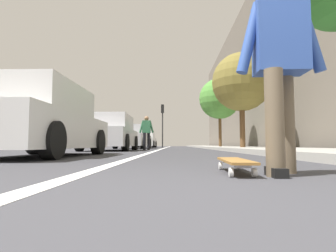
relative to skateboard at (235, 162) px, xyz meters
name	(u,v)px	position (x,y,z in m)	size (l,w,h in m)	color
ground_plane	(183,151)	(8.75, 0.17, -0.09)	(80.00, 80.00, 0.00)	#38383D
lane_stripe_white	(165,148)	(18.75, 1.27, -0.09)	(52.00, 0.16, 0.01)	silver
sidewalk_curb	(224,147)	(16.75, -2.99, -0.03)	(52.00, 3.20, 0.13)	#9E9B93
building_facade	(246,81)	(20.75, -5.64, 5.70)	(40.00, 1.20, 11.59)	#6A6157
skateboard	(235,162)	(0.00, 0.00, 0.00)	(0.85, 0.23, 0.11)	white
skater_person	(280,59)	(-0.15, -0.35, 0.84)	(0.45, 0.72, 1.64)	brown
parked_car_near	(41,123)	(3.16, 3.28, 0.61)	(4.13, 1.85, 1.47)	silver
parked_car_mid	(110,134)	(8.94, 3.23, 0.62)	(4.33, 1.99, 1.49)	silver
parked_car_far	(133,137)	(14.95, 3.18, 0.63)	(4.62, 2.01, 1.49)	#B7B7BC
parked_car_end	(145,140)	(21.86, 3.17, 0.60)	(4.37, 1.86, 1.46)	silver
traffic_light	(163,118)	(23.09, 1.67, 2.74)	(0.33, 0.28, 4.08)	#2D2D2D
street_tree_mid	(242,82)	(10.04, -2.59, 3.05)	(2.72, 2.72, 4.52)	brown
street_tree_far	(220,99)	(16.10, -2.59, 3.32)	(2.81, 2.81, 4.83)	brown
pedestrian_distant	(147,131)	(10.52, 1.87, 0.83)	(0.46, 0.71, 1.62)	black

